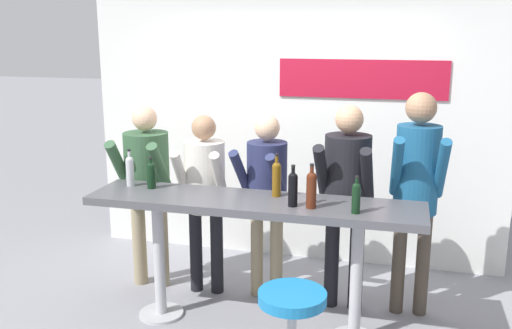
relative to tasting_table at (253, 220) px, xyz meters
The scene contains 15 objects.
ground_plane 0.89m from the tasting_table, ahead, with size 40.00×40.00×0.00m, color gray.
back_wall 1.62m from the tasting_table, 89.76° to the left, with size 4.13×0.12×2.70m.
tasting_table is the anchor object (origin of this frame).
bar_stool 0.95m from the tasting_table, 58.49° to the right, with size 0.45×0.45×0.70m.
person_far_left 1.23m from the tasting_table, 155.25° to the left, with size 0.48×0.55×1.65m.
person_left 0.77m from the tasting_table, 138.30° to the left, with size 0.44×0.53×1.59m.
person_center_left 0.55m from the tasting_table, 93.11° to the left, with size 0.46×0.56×1.61m.
person_center 0.84m from the tasting_table, 38.96° to the left, with size 0.46×0.56×1.71m.
person_center_right 1.33m from the tasting_table, 25.09° to the left, with size 0.43×0.56×1.83m.
wine_bottle_0 0.92m from the tasting_table, behind, with size 0.07×0.07×0.25m.
wine_bottle_1 0.83m from the tasting_table, ahead, with size 0.06×0.06×0.27m.
wine_bottle_2 0.37m from the tasting_table, 41.52° to the left, with size 0.07×0.07×0.33m.
wine_bottle_3 0.45m from the tasting_table, 14.79° to the right, with size 0.07×0.07×0.31m.
wine_bottle_4 0.56m from the tasting_table, 11.39° to the right, with size 0.07×0.07×0.32m.
wine_bottle_5 1.11m from the tasting_table, behind, with size 0.06×0.06×0.30m.
Camera 1 is at (1.06, -3.93, 2.30)m, focal length 40.00 mm.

